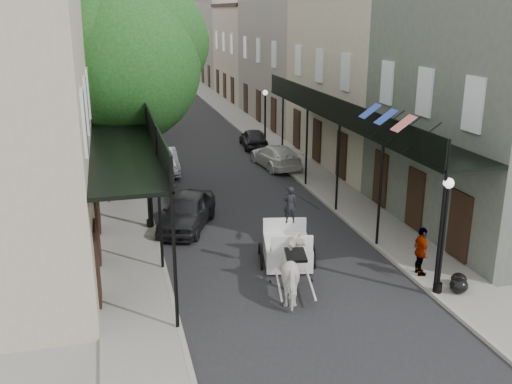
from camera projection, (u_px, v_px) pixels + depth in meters
ground at (292, 282)px, 18.67m from camera, size 140.00×140.00×0.00m
road at (196, 147)px, 37.10m from camera, size 8.00×90.00×0.01m
sidewalk_left at (117, 151)px, 35.87m from camera, size 2.20×90.00×0.12m
sidewalk_right at (270, 142)px, 38.29m from camera, size 2.20×90.00×0.12m
building_row_left at (59, 56)px, 42.64m from camera, size 5.00×80.00×10.50m
building_row_right at (279, 52)px, 46.80m from camera, size 5.00×80.00×10.50m
gallery_left at (125, 127)px, 22.71m from camera, size 2.20×18.05×4.88m
gallery_right at (348, 117)px, 25.03m from camera, size 2.20×18.05×4.88m
tree_near at (132, 58)px, 25.06m from camera, size 7.31×6.80×9.63m
tree_far at (121, 52)px, 38.15m from camera, size 6.45×6.00×8.61m
lamppost_right_near at (443, 234)px, 17.20m from camera, size 0.32×0.32×3.71m
lamppost_left at (148, 181)px, 22.59m from camera, size 0.32×0.32×3.71m
lamppost_right_far at (265, 119)px, 35.63m from camera, size 0.32×0.32×3.71m
horse at (296, 271)px, 17.42m from camera, size 1.41×2.33×1.83m
carriage at (286, 228)px, 20.05m from camera, size 2.19×2.95×3.07m
pedestrian_walking at (170, 169)px, 28.54m from camera, size 1.11×1.01×1.87m
pedestrian_sidewalk_left at (120, 160)px, 29.58m from camera, size 1.31×0.80×1.97m
pedestrian_sidewalk_right at (421, 251)px, 18.72m from camera, size 0.54×1.02×1.66m
car_left_near at (187, 211)px, 23.18m from camera, size 3.21×4.48×1.42m
car_left_mid at (165, 161)px, 31.18m from camera, size 1.34×3.81×1.25m
car_left_far at (144, 113)px, 45.98m from camera, size 2.56×4.69×1.25m
car_right_near at (276, 156)px, 32.25m from camera, size 2.27×4.59×1.28m
car_right_far at (253, 138)px, 36.86m from camera, size 1.78×3.79×1.25m
trash_bags at (459, 283)px, 17.87m from camera, size 0.83×0.98×0.48m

